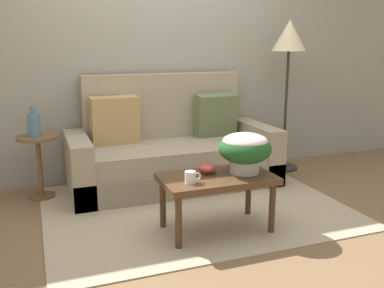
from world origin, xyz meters
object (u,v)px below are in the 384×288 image
object	(u,v)px
couch	(172,152)
side_table	(39,155)
potted_plant	(245,148)
coffee_mug	(191,177)
snack_bowl	(207,168)
table_vase	(34,124)
coffee_table	(217,183)
floor_lamp	(289,46)

from	to	relation	value
couch	side_table	size ratio (longest dim) A/B	3.46
potted_plant	coffee_mug	distance (m)	0.50
snack_bowl	table_vase	world-z (taller)	table_vase
coffee_table	coffee_mug	distance (m)	0.28
potted_plant	coffee_mug	xyz separation A→B (m)	(-0.47, -0.09, -0.15)
coffee_table	table_vase	world-z (taller)	table_vase
coffee_table	floor_lamp	xyz separation A→B (m)	(1.38, 1.26, 0.98)
side_table	coffee_mug	bearing A→B (deg)	-53.00
couch	floor_lamp	world-z (taller)	floor_lamp
coffee_table	side_table	world-z (taller)	side_table
floor_lamp	coffee_mug	world-z (taller)	floor_lamp
side_table	snack_bowl	size ratio (longest dim) A/B	4.07
couch	potted_plant	bearing A→B (deg)	-80.39
coffee_table	floor_lamp	distance (m)	2.11
coffee_table	side_table	size ratio (longest dim) A/B	1.44
potted_plant	table_vase	distance (m)	1.92
potted_plant	coffee_mug	world-z (taller)	potted_plant
snack_bowl	table_vase	distance (m)	1.67
couch	potted_plant	world-z (taller)	couch
potted_plant	coffee_table	bearing A→B (deg)	179.90
couch	table_vase	size ratio (longest dim) A/B	7.43
side_table	potted_plant	distance (m)	1.92
side_table	potted_plant	size ratio (longest dim) A/B	1.46
couch	floor_lamp	bearing A→B (deg)	2.90
coffee_table	potted_plant	distance (m)	0.34
coffee_mug	snack_bowl	distance (m)	0.27
coffee_table	couch	bearing A→B (deg)	88.82
coffee_table	table_vase	distance (m)	1.78
floor_lamp	table_vase	distance (m)	2.72
coffee_table	side_table	bearing A→B (deg)	135.28
coffee_table	floor_lamp	world-z (taller)	floor_lamp
floor_lamp	coffee_mug	size ratio (longest dim) A/B	13.61
coffee_table	potted_plant	bearing A→B (deg)	-0.10
couch	potted_plant	distance (m)	1.24
couch	coffee_table	size ratio (longest dim) A/B	2.40
couch	coffee_mug	bearing A→B (deg)	-101.81
side_table	floor_lamp	world-z (taller)	floor_lamp
couch	snack_bowl	world-z (taller)	couch
couch	side_table	world-z (taller)	couch
floor_lamp	potted_plant	bearing A→B (deg)	-132.53
snack_bowl	coffee_table	bearing A→B (deg)	-63.72
couch	side_table	bearing A→B (deg)	178.55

